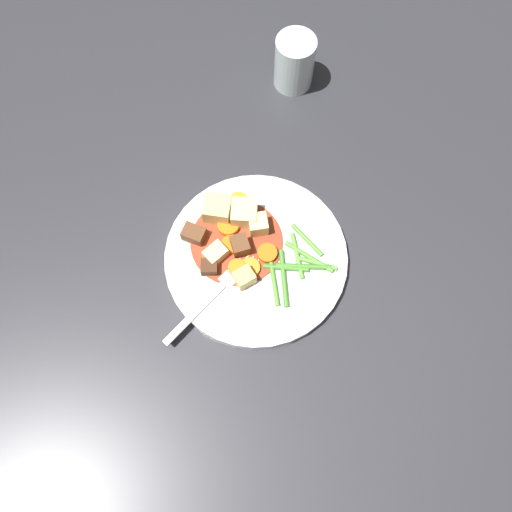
{
  "coord_description": "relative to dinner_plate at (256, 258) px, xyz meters",
  "views": [
    {
      "loc": [
        -0.11,
        0.24,
        0.72
      ],
      "look_at": [
        0.0,
        0.0,
        0.02
      ],
      "focal_mm": 36.38,
      "sensor_mm": 36.0,
      "label": 1
    }
  ],
  "objects": [
    {
      "name": "ground_plane",
      "position": [
        0.0,
        0.0,
        -0.01
      ],
      "size": [
        3.0,
        3.0,
        0.0
      ],
      "primitive_type": "plane",
      "color": "#2D2D33"
    },
    {
      "name": "dinner_plate",
      "position": [
        0.0,
        0.0,
        0.0
      ],
      "size": [
        0.27,
        0.27,
        0.02
      ],
      "primitive_type": "cylinder",
      "color": "white",
      "rests_on": "ground_plane"
    },
    {
      "name": "stew_sauce",
      "position": [
        0.03,
        -0.01,
        0.01
      ],
      "size": [
        0.14,
        0.14,
        0.0
      ],
      "primitive_type": "cylinder",
      "color": "#93381E",
      "rests_on": "dinner_plate"
    },
    {
      "name": "carrot_slice_0",
      "position": [
        0.06,
        -0.02,
        0.01
      ],
      "size": [
        0.04,
        0.04,
        0.01
      ],
      "primitive_type": "cylinder",
      "rotation": [
        0.0,
        0.0,
        5.41
      ],
      "color": "orange",
      "rests_on": "dinner_plate"
    },
    {
      "name": "carrot_slice_1",
      "position": [
        0.02,
        0.03,
        0.01
      ],
      "size": [
        0.03,
        0.03,
        0.01
      ],
      "primitive_type": "cylinder",
      "rotation": [
        0.0,
        0.0,
        0.29
      ],
      "color": "orange",
      "rests_on": "dinner_plate"
    },
    {
      "name": "carrot_slice_2",
      "position": [
        0.04,
        -0.0,
        0.01
      ],
      "size": [
        0.03,
        0.03,
        0.01
      ],
      "primitive_type": "cylinder",
      "rotation": [
        0.0,
        0.0,
        1.39
      ],
      "color": "orange",
      "rests_on": "dinner_plate"
    },
    {
      "name": "carrot_slice_3",
      "position": [
        -0.01,
        -0.01,
        0.01
      ],
      "size": [
        0.04,
        0.04,
        0.01
      ],
      "primitive_type": "cylinder",
      "rotation": [
        0.0,
        0.0,
        5.53
      ],
      "color": "orange",
      "rests_on": "dinner_plate"
    },
    {
      "name": "carrot_slice_4",
      "position": [
        0.06,
        -0.06,
        0.02
      ],
      "size": [
        0.05,
        0.05,
        0.01
      ],
      "primitive_type": "cylinder",
      "rotation": [
        0.0,
        0.0,
        4.04
      ],
      "color": "orange",
      "rests_on": "dinner_plate"
    },
    {
      "name": "carrot_slice_5",
      "position": [
        0.0,
        0.02,
        0.01
      ],
      "size": [
        0.03,
        0.03,
        0.01
      ],
      "primitive_type": "cylinder",
      "rotation": [
        0.0,
        0.0,
        2.98
      ],
      "color": "orange",
      "rests_on": "dinner_plate"
    },
    {
      "name": "potato_chunk_0",
      "position": [
        0.05,
        0.02,
        0.02
      ],
      "size": [
        0.03,
        0.04,
        0.02
      ],
      "primitive_type": "cube",
      "rotation": [
        0.0,
        0.0,
        1.17
      ],
      "color": "#EAD68C",
      "rests_on": "dinner_plate"
    },
    {
      "name": "potato_chunk_1",
      "position": [
        0.01,
        -0.04,
        0.02
      ],
      "size": [
        0.04,
        0.04,
        0.03
      ],
      "primitive_type": "cube",
      "rotation": [
        0.0,
        0.0,
        3.73
      ],
      "color": "#EAD68C",
      "rests_on": "dinner_plate"
    },
    {
      "name": "potato_chunk_2",
      "position": [
        0.08,
        -0.04,
        0.03
      ],
      "size": [
        0.05,
        0.05,
        0.03
      ],
      "primitive_type": "cube",
      "rotation": [
        0.0,
        0.0,
        0.26
      ],
      "color": "#E5CC7A",
      "rests_on": "dinner_plate"
    },
    {
      "name": "potato_chunk_3",
      "position": [
        0.04,
        -0.05,
        0.03
      ],
      "size": [
        0.05,
        0.05,
        0.03
      ],
      "primitive_type": "cube",
      "rotation": [
        0.0,
        0.0,
        0.38
      ],
      "color": "#EAD68C",
      "rests_on": "dinner_plate"
    },
    {
      "name": "potato_chunk_4",
      "position": [
        0.06,
        -0.05,
        0.02
      ],
      "size": [
        0.03,
        0.03,
        0.02
      ],
      "primitive_type": "cube",
      "rotation": [
        0.0,
        0.0,
        3.69
      ],
      "color": "#EAD68C",
      "rests_on": "dinner_plate"
    },
    {
      "name": "potato_chunk_5",
      "position": [
        -0.0,
        0.04,
        0.02
      ],
      "size": [
        0.03,
        0.04,
        0.02
      ],
      "primitive_type": "cube",
      "rotation": [
        0.0,
        0.0,
        5.68
      ],
      "color": "#DBBC6B",
      "rests_on": "dinner_plate"
    },
    {
      "name": "meat_chunk_0",
      "position": [
        0.05,
        0.05,
        0.02
      ],
      "size": [
        0.03,
        0.03,
        0.02
      ],
      "primitive_type": "cube",
      "rotation": [
        0.0,
        0.0,
        0.42
      ],
      "color": "#4C2B19",
      "rests_on": "dinner_plate"
    },
    {
      "name": "meat_chunk_1",
      "position": [
        0.09,
        0.01,
        0.02
      ],
      "size": [
        0.03,
        0.02,
        0.02
      ],
      "primitive_type": "cube",
      "rotation": [
        0.0,
        0.0,
        0.04
      ],
      "color": "brown",
      "rests_on": "dinner_plate"
    },
    {
      "name": "meat_chunk_2",
      "position": [
        0.02,
        -0.0,
        0.02
      ],
      "size": [
        0.04,
        0.04,
        0.03
      ],
      "primitive_type": "cube",
      "rotation": [
        0.0,
        0.0,
        3.87
      ],
      "color": "brown",
      "rests_on": "dinner_plate"
    },
    {
      "name": "green_bean_0",
      "position": [
        -0.07,
        -0.03,
        0.01
      ],
      "size": [
        0.08,
        0.02,
        0.01
      ],
      "primitive_type": "cylinder",
      "rotation": [
        0.0,
        1.57,
        2.98
      ],
      "color": "#599E38",
      "rests_on": "dinner_plate"
    },
    {
      "name": "green_bean_1",
      "position": [
        -0.05,
        0.0,
        0.01
      ],
      "size": [
        0.06,
        0.03,
        0.01
      ],
      "primitive_type": "cylinder",
      "rotation": [
        0.0,
        1.57,
        3.47
      ],
      "color": "#4C8E33",
      "rests_on": "dinner_plate"
    },
    {
      "name": "green_bean_2",
      "position": [
        -0.04,
        0.02,
        0.01
      ],
      "size": [
        0.05,
        0.07,
        0.01
      ],
      "primitive_type": "cylinder",
      "rotation": [
        0.0,
        1.57,
        2.13
      ],
      "color": "#599E38",
      "rests_on": "dinner_plate"
    },
    {
      "name": "green_bean_3",
      "position": [
        -0.05,
        -0.02,
        0.01
      ],
      "size": [
        0.05,
        0.06,
        0.01
      ],
      "primitive_type": "cylinder",
      "rotation": [
        0.0,
        1.57,
        2.18
      ],
      "color": "#66AD42",
      "rests_on": "dinner_plate"
    },
    {
      "name": "green_bean_4",
      "position": [
        -0.07,
        -0.01,
        0.01
      ],
      "size": [
        0.08,
        0.04,
        0.01
      ],
      "primitive_type": "cylinder",
      "rotation": [
        0.0,
        1.57,
        3.52
      ],
      "color": "#4C8E33",
      "rests_on": "dinner_plate"
    },
    {
      "name": "green_bean_5",
      "position": [
        -0.05,
        0.02,
        0.01
      ],
      "size": [
        0.05,
        0.08,
        0.01
      ],
      "primitive_type": "cylinder",
      "rotation": [
        0.0,
        1.57,
        2.07
      ],
      "color": "#4C8E33",
      "rests_on": "dinner_plate"
    },
    {
      "name": "green_bean_6",
      "position": [
        -0.06,
        -0.05,
        0.01
      ],
      "size": [
        0.06,
        0.03,
        0.01
      ],
      "primitive_type": "cylinder",
      "rotation": [
        0.0,
        1.57,
        2.71
      ],
      "color": "#599E38",
      "rests_on": "dinner_plate"
    },
    {
      "name": "green_bean_7",
      "position": [
        -0.08,
        -0.02,
        0.01
      ],
      "size": [
        0.06,
        0.01,
        0.01
      ],
      "primitive_type": "cylinder",
      "rotation": [
        0.0,
        1.57,
        3.28
      ],
      "color": "#66AD42",
      "rests_on": "dinner_plate"
    },
    {
      "name": "fork",
      "position": [
        0.03,
        0.08,
        0.01
      ],
      "size": [
        0.07,
        0.17,
        0.0
      ],
      "color": "silver",
      "rests_on": "dinner_plate"
    },
    {
      "name": "water_glass",
      "position": [
        0.08,
        -0.32,
        0.04
      ],
      "size": [
        0.06,
        0.06,
        0.09
      ],
      "primitive_type": "cylinder",
      "color": "silver",
      "rests_on": "ground_plane"
    }
  ]
}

